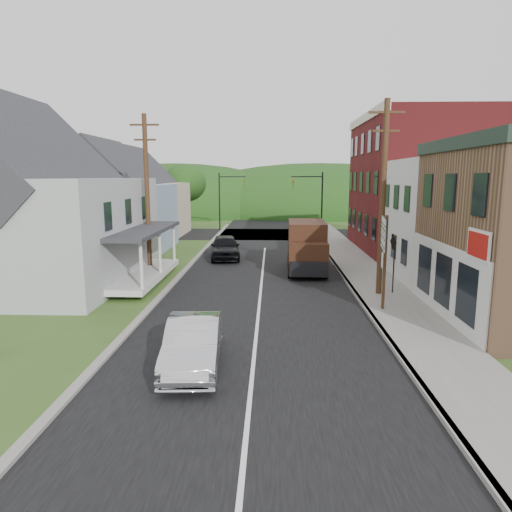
# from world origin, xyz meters

# --- Properties ---
(ground) EXTENTS (120.00, 120.00, 0.00)m
(ground) POSITION_xyz_m (0.00, 0.00, 0.00)
(ground) COLOR #2D4719
(ground) RESTS_ON ground
(road) EXTENTS (9.00, 90.00, 0.02)m
(road) POSITION_xyz_m (0.00, 10.00, 0.00)
(road) COLOR black
(road) RESTS_ON ground
(cross_road) EXTENTS (60.00, 9.00, 0.02)m
(cross_road) POSITION_xyz_m (0.00, 27.00, 0.00)
(cross_road) COLOR black
(cross_road) RESTS_ON ground
(sidewalk_right) EXTENTS (2.80, 55.00, 0.15)m
(sidewalk_right) POSITION_xyz_m (5.90, 8.00, 0.07)
(sidewalk_right) COLOR slate
(sidewalk_right) RESTS_ON ground
(curb_right) EXTENTS (0.20, 55.00, 0.15)m
(curb_right) POSITION_xyz_m (4.55, 8.00, 0.07)
(curb_right) COLOR slate
(curb_right) RESTS_ON ground
(curb_left) EXTENTS (0.30, 55.00, 0.12)m
(curb_left) POSITION_xyz_m (-4.65, 8.00, 0.06)
(curb_left) COLOR slate
(curb_left) RESTS_ON ground
(storefront_white) EXTENTS (8.00, 7.00, 6.50)m
(storefront_white) POSITION_xyz_m (11.30, 7.50, 3.25)
(storefront_white) COLOR silver
(storefront_white) RESTS_ON ground
(storefront_red) EXTENTS (8.00, 12.00, 10.00)m
(storefront_red) POSITION_xyz_m (11.30, 17.00, 5.00)
(storefront_red) COLOR maroon
(storefront_red) RESTS_ON ground
(house_gray) EXTENTS (10.20, 12.24, 8.35)m
(house_gray) POSITION_xyz_m (-12.00, 6.00, 4.23)
(house_gray) COLOR #AAACB0
(house_gray) RESTS_ON ground
(house_blue) EXTENTS (7.14, 8.16, 7.28)m
(house_blue) POSITION_xyz_m (-11.00, 17.00, 3.69)
(house_blue) COLOR #8495B4
(house_blue) RESTS_ON ground
(house_cream) EXTENTS (7.14, 8.16, 7.28)m
(house_cream) POSITION_xyz_m (-11.50, 26.00, 3.69)
(house_cream) COLOR #C5B198
(house_cream) RESTS_ON ground
(utility_pole_right) EXTENTS (1.60, 0.26, 9.00)m
(utility_pole_right) POSITION_xyz_m (5.60, 3.50, 4.66)
(utility_pole_right) COLOR #472D19
(utility_pole_right) RESTS_ON ground
(utility_pole_left) EXTENTS (1.60, 0.26, 9.00)m
(utility_pole_left) POSITION_xyz_m (-6.50, 8.00, 4.66)
(utility_pole_left) COLOR #472D19
(utility_pole_left) RESTS_ON ground
(traffic_signal_right) EXTENTS (2.87, 0.20, 6.00)m
(traffic_signal_right) POSITION_xyz_m (4.30, 23.50, 3.76)
(traffic_signal_right) COLOR black
(traffic_signal_right) RESTS_ON ground
(traffic_signal_left) EXTENTS (2.87, 0.20, 6.00)m
(traffic_signal_left) POSITION_xyz_m (-4.30, 30.50, 3.76)
(traffic_signal_left) COLOR black
(traffic_signal_left) RESTS_ON ground
(tree_left_b) EXTENTS (4.80, 4.80, 6.94)m
(tree_left_b) POSITION_xyz_m (-17.00, 12.00, 4.88)
(tree_left_b) COLOR #382616
(tree_left_b) RESTS_ON ground
(tree_left_c) EXTENTS (5.80, 5.80, 8.41)m
(tree_left_c) POSITION_xyz_m (-19.00, 20.00, 5.94)
(tree_left_c) COLOR #382616
(tree_left_c) RESTS_ON ground
(tree_left_d) EXTENTS (4.80, 4.80, 6.94)m
(tree_left_d) POSITION_xyz_m (-9.00, 32.00, 4.88)
(tree_left_d) COLOR #382616
(tree_left_d) RESTS_ON ground
(forested_ridge) EXTENTS (90.00, 30.00, 16.00)m
(forested_ridge) POSITION_xyz_m (0.00, 55.00, 0.00)
(forested_ridge) COLOR #11350F
(forested_ridge) RESTS_ON ground
(silver_sedan) EXTENTS (1.84, 4.47, 1.44)m
(silver_sedan) POSITION_xyz_m (-1.76, -4.94, 0.72)
(silver_sedan) COLOR silver
(silver_sedan) RESTS_ON ground
(dark_sedan) EXTENTS (2.43, 4.94, 1.62)m
(dark_sedan) POSITION_xyz_m (-2.67, 13.21, 0.81)
(dark_sedan) COLOR black
(dark_sedan) RESTS_ON ground
(delivery_van) EXTENTS (2.33, 5.37, 2.97)m
(delivery_van) POSITION_xyz_m (2.60, 9.03, 1.50)
(delivery_van) COLOR black
(delivery_van) RESTS_ON ground
(route_sign_cluster) EXTENTS (0.44, 2.21, 3.90)m
(route_sign_cluster) POSITION_xyz_m (5.13, 0.94, 2.68)
(route_sign_cluster) COLOR #472D19
(route_sign_cluster) RESTS_ON sidewalk_right
(warning_sign) EXTENTS (0.17, 0.77, 2.81)m
(warning_sign) POSITION_xyz_m (6.26, 3.64, 1.95)
(warning_sign) COLOR black
(warning_sign) RESTS_ON sidewalk_right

